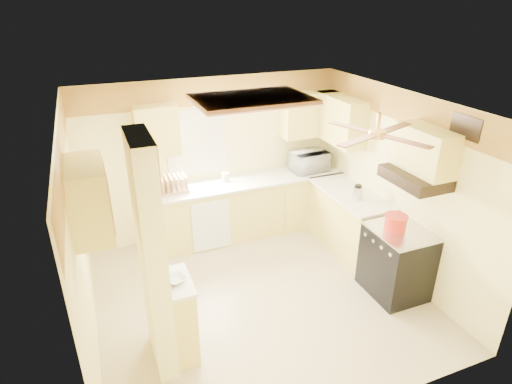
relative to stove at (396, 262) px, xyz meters
name	(u,v)px	position (x,y,z in m)	size (l,w,h in m)	color
floor	(259,296)	(-1.67, 0.55, -0.46)	(4.00, 4.00, 0.00)	tan
ceiling	(260,106)	(-1.67, 0.55, 2.04)	(4.00, 4.00, 0.00)	white
wall_back	(213,159)	(-1.67, 2.45, 0.79)	(4.00, 4.00, 0.00)	#FFF09B
wall_front	(349,312)	(-1.67, -1.35, 0.79)	(4.00, 4.00, 0.00)	#FFF09B
wall_left	(79,245)	(-3.67, 0.55, 0.79)	(3.80, 3.80, 0.00)	#FFF09B
wall_right	(398,185)	(0.33, 0.55, 0.79)	(3.80, 3.80, 0.00)	#FFF09B
wallpaper_border	(211,91)	(-1.67, 2.43, 1.84)	(4.00, 0.02, 0.40)	gold
partition_column	(152,260)	(-3.02, 0.00, 0.79)	(0.20, 0.70, 2.50)	#FFF09B
partition_ledge	(181,318)	(-2.80, 0.00, -0.01)	(0.25, 0.55, 0.90)	#FEE979
ledge_top	(178,282)	(-2.80, 0.00, 0.46)	(0.28, 0.58, 0.04)	white
lower_cabinets_back	(251,207)	(-1.17, 2.15, -0.01)	(3.00, 0.60, 0.90)	#FEE979
lower_cabinets_right	(348,222)	(0.03, 1.15, -0.01)	(0.60, 1.40, 0.90)	#FEE979
countertop_back	(251,181)	(-1.17, 2.14, 0.46)	(3.04, 0.64, 0.04)	white
countertop_right	(351,194)	(0.02, 1.15, 0.46)	(0.64, 1.44, 0.04)	white
dishwasher_panel	(211,226)	(-1.92, 1.84, -0.03)	(0.58, 0.02, 0.80)	white
window	(197,142)	(-1.92, 2.44, 1.09)	(0.92, 0.02, 1.02)	white
upper_cab_back_left	(157,130)	(-2.52, 2.27, 1.39)	(0.60, 0.35, 0.70)	#FEE979
upper_cab_back_right	(309,114)	(-0.12, 2.27, 1.39)	(0.90, 0.35, 0.70)	#FEE979
upper_cab_right	(340,120)	(0.16, 1.80, 1.39)	(0.35, 1.00, 0.70)	#FEE979
upper_cab_left_wall	(89,199)	(-3.49, 0.30, 1.39)	(0.35, 0.75, 0.70)	#FEE979
upper_cab_over_stove	(425,150)	(0.16, 0.00, 1.49)	(0.35, 0.76, 0.52)	#FEE979
stove	(396,262)	(0.00, 0.00, 0.00)	(0.68, 0.77, 0.92)	black
range_hood	(415,178)	(0.07, 0.00, 1.16)	(0.50, 0.76, 0.14)	black
poster_menu	(158,202)	(-2.91, 0.00, 1.39)	(0.02, 0.42, 0.57)	black
poster_nashville	(164,261)	(-2.91, 0.00, 0.74)	(0.02, 0.42, 0.57)	black
ceiling_light_panel	(252,100)	(-1.57, 1.05, 2.00)	(1.35, 0.95, 0.06)	brown
ceiling_fan	(377,133)	(-0.67, -0.15, 1.83)	(1.15, 1.15, 0.26)	gold
vent_grate	(466,127)	(0.31, -0.35, 1.84)	(0.02, 0.40, 0.25)	black
microwave	(310,161)	(-0.14, 2.14, 0.64)	(0.57, 0.39, 0.32)	white
bowl	(176,279)	(-2.81, -0.01, 0.50)	(0.20, 0.20, 0.05)	white
dutch_oven	(396,222)	(-0.05, 0.07, 0.55)	(0.29, 0.29, 0.19)	red
kettle	(358,193)	(-0.03, 0.93, 0.58)	(0.14, 0.14, 0.22)	silver
dish_rack	(173,186)	(-2.38, 2.15, 0.56)	(0.42, 0.33, 0.23)	tan
utensil_crock	(225,177)	(-1.55, 2.23, 0.55)	(0.11, 0.11, 0.21)	white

